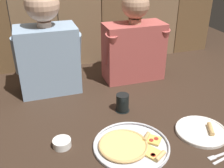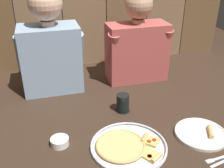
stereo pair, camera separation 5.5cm
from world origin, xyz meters
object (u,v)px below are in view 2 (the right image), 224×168
Objects in this scene: dinner_plate at (201,133)px; dipping_bowl at (60,141)px; pizza_tray at (127,146)px; drinking_glass at (123,103)px; diner_left at (50,44)px; diner_right at (137,41)px.

dinner_plate is 2.97× the size of dipping_bowl.
drinking_glass is (0.07, 0.30, 0.04)m from pizza_tray.
diner_left reaches higher than pizza_tray.
dipping_bowl is 0.13× the size of diner_left.
drinking_glass is at bearing 76.13° from pizza_tray.
pizza_tray is 1.40× the size of dinner_plate.
pizza_tray is 4.15× the size of dipping_bowl.
drinking_glass is 0.48m from diner_right.
drinking_glass is at bearing -119.69° from diner_right.
pizza_tray is at bearing -103.87° from drinking_glass.
diner_left reaches higher than diner_right.
diner_left is (-0.27, 0.67, 0.28)m from pizza_tray.
diner_left is at bearing 133.31° from dinner_plate.
dipping_bowl reaches higher than pizza_tray.
dinner_plate is 0.39× the size of diner_left.
drinking_glass reaches higher than pizza_tray.
pizza_tray is 0.77m from diner_right.
diner_left is at bearing 87.99° from dipping_bowl.
dipping_bowl is at bearing -151.37° from drinking_glass.
dipping_bowl is at bearing -135.25° from diner_right.
diner_right reaches higher than drinking_glass.
dinner_plate is (0.37, -0.01, -0.00)m from pizza_tray.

